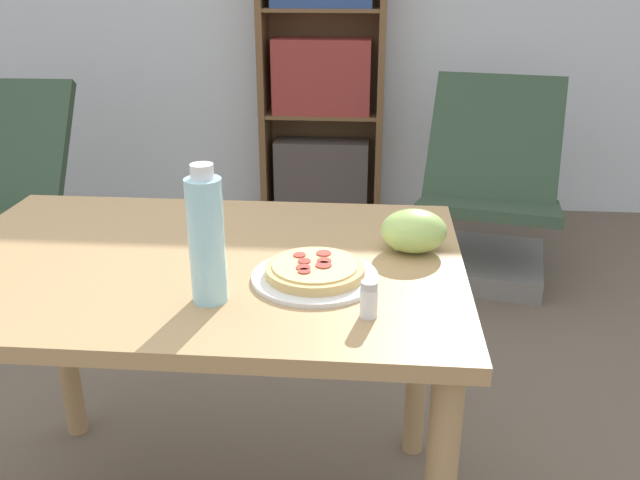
# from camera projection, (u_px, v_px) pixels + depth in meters

# --- Properties ---
(dining_table) EXTENTS (1.17, 0.79, 0.76)m
(dining_table) POSITION_uv_depth(u_px,v_px,m) (202.00, 302.00, 1.55)
(dining_table) COLOR tan
(dining_table) RESTS_ON ground_plane
(pizza_on_plate) EXTENTS (0.26, 0.26, 0.04)m
(pizza_on_plate) POSITION_uv_depth(u_px,v_px,m) (315.00, 273.00, 1.40)
(pizza_on_plate) COLOR white
(pizza_on_plate) RESTS_ON dining_table
(grape_bunch) EXTENTS (0.15, 0.12, 0.10)m
(grape_bunch) POSITION_uv_depth(u_px,v_px,m) (413.00, 231.00, 1.52)
(grape_bunch) COLOR #A8CC66
(grape_bunch) RESTS_ON dining_table
(drink_bottle) EXTENTS (0.07, 0.07, 0.27)m
(drink_bottle) POSITION_uv_depth(u_px,v_px,m) (206.00, 239.00, 1.27)
(drink_bottle) COLOR #A3DBEA
(drink_bottle) RESTS_ON dining_table
(salt_shaker) EXTENTS (0.03, 0.03, 0.07)m
(salt_shaker) POSITION_uv_depth(u_px,v_px,m) (369.00, 299.00, 1.24)
(salt_shaker) COLOR white
(salt_shaker) RESTS_ON dining_table
(lounge_chair_far) EXTENTS (0.73, 0.87, 0.88)m
(lounge_chair_far) POSITION_uv_depth(u_px,v_px,m) (487.00, 213.00, 3.16)
(lounge_chair_far) COLOR slate
(lounge_chair_far) RESTS_ON ground_plane
(bookshelf) EXTENTS (0.69, 0.26, 1.72)m
(bookshelf) POSITION_uv_depth(u_px,v_px,m) (322.00, 72.00, 3.72)
(bookshelf) COLOR brown
(bookshelf) RESTS_ON ground_plane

